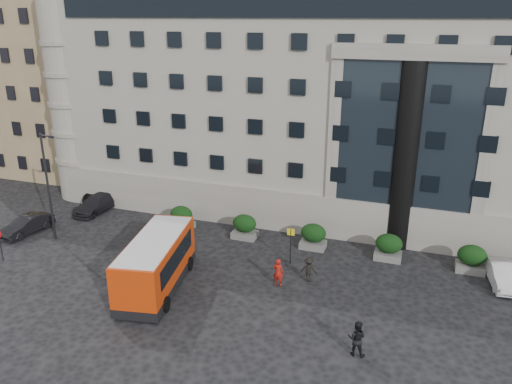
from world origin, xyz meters
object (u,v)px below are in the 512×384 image
hedge_d (389,247)px  pedestrian_c (309,269)px  street_lamp (48,183)px  parked_car_b (27,225)px  hedge_c (313,236)px  bus_stop_sign (291,240)px  hedge_b (245,226)px  parked_car_c (97,203)px  hedge_e (472,258)px  parked_car_d (108,191)px  pedestrian_b (357,338)px  minibus (156,261)px  pedestrian_a (278,272)px  red_truck (112,158)px  hedge_a (182,217)px  white_taxi (502,274)px

hedge_d → pedestrian_c: bearing=-133.3°
street_lamp → parked_car_b: (-2.72, 0.13, -3.69)m
hedge_c → bus_stop_sign: 3.05m
hedge_b → parked_car_c: 13.68m
parked_car_c → hedge_e: bearing=2.7°
bus_stop_sign → pedestrian_c: bearing=-47.6°
parked_car_d → pedestrian_b: size_ratio=2.98×
hedge_c → hedge_e: bearing=0.0°
minibus → pedestrian_a: size_ratio=4.47×
hedge_e → parked_car_c: size_ratio=0.39×
hedge_b → red_truck: (-18.70, 10.65, 0.69)m
hedge_e → street_lamp: 29.34m
minibus → hedge_a: bearing=97.1°
hedge_b → parked_car_b: bearing=-163.6°
hedge_a → pedestrian_b: size_ratio=0.99×
hedge_c → pedestrian_b: size_ratio=0.99×
red_truck → white_taxi: size_ratio=1.46×
hedge_a → pedestrian_a: (9.56, -5.80, -0.03)m
bus_stop_sign → street_lamp: bearing=-173.5°
hedge_b → parked_car_c: bearing=176.2°
white_taxi → hedge_c: bearing=166.7°
parked_car_b → white_taxi: parked_car_b is taller
parked_car_b → pedestrian_c: size_ratio=2.53×
parked_car_d → minibus: bearing=-50.5°
hedge_d → pedestrian_c: (-4.39, -4.67, -0.12)m
minibus → pedestrian_b: bearing=-21.8°
white_taxi → pedestrian_c: pedestrian_c is taller
hedge_b → pedestrian_b: size_ratio=0.99×
hedge_e → parked_car_c: bearing=178.2°
parked_car_b → white_taxi: 33.38m
parked_car_d → pedestrian_c: pedestrian_c is taller
minibus → red_truck: 25.06m
hedge_a → minibus: bearing=-72.2°
white_taxi → pedestrian_a: 13.79m
hedge_d → red_truck: 30.99m
minibus → hedge_d: bearing=22.6°
hedge_c → white_taxi: 12.18m
street_lamp → parked_car_d: bearing=98.9°
hedge_b → street_lamp: (-13.14, -4.80, 3.44)m
red_truck → pedestrian_c: size_ratio=3.64×
bus_stop_sign → parked_car_b: bus_stop_sign is taller
red_truck → parked_car_d: (4.25, -7.04, -0.85)m
hedge_e → parked_car_b: (-31.46, -4.67, -0.25)m
street_lamp → white_taxi: street_lamp is taller
hedge_c → hedge_a: bearing=180.0°
hedge_d → parked_car_b: bearing=-169.9°
hedge_b → white_taxi: 17.36m
street_lamp → parked_car_b: size_ratio=1.95×
red_truck → pedestrian_a: red_truck is taller
hedge_e → street_lamp: (-28.74, -4.80, 3.44)m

